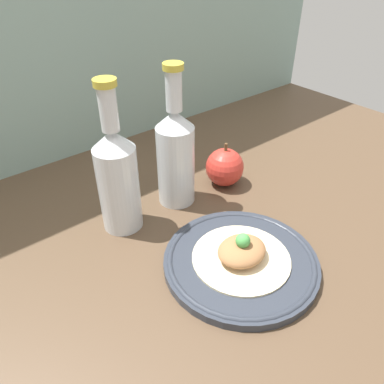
{
  "coord_description": "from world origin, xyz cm",
  "views": [
    {
      "loc": [
        -33.21,
        -36.67,
        49.87
      ],
      "look_at": [
        2.2,
        6.68,
        10.61
      ],
      "focal_mm": 35.0,
      "sensor_mm": 36.0,
      "label": 1
    }
  ],
  "objects_px": {
    "plate": "(241,261)",
    "cider_bottle_right": "(176,154)",
    "cider_bottle_left": "(117,176)",
    "plated_food": "(242,253)",
    "apple": "(225,167)"
  },
  "relations": [
    {
      "from": "cider_bottle_left",
      "to": "apple",
      "type": "height_order",
      "value": "cider_bottle_left"
    },
    {
      "from": "cider_bottle_right",
      "to": "apple",
      "type": "bearing_deg",
      "value": -9.03
    },
    {
      "from": "cider_bottle_left",
      "to": "apple",
      "type": "relative_size",
      "value": 2.84
    },
    {
      "from": "plated_food",
      "to": "cider_bottle_right",
      "type": "relative_size",
      "value": 0.58
    },
    {
      "from": "plate",
      "to": "plated_food",
      "type": "relative_size",
      "value": 1.58
    },
    {
      "from": "plate",
      "to": "cider_bottle_left",
      "type": "height_order",
      "value": "cider_bottle_left"
    },
    {
      "from": "cider_bottle_left",
      "to": "cider_bottle_right",
      "type": "distance_m",
      "value": 0.14
    },
    {
      "from": "plated_food",
      "to": "apple",
      "type": "relative_size",
      "value": 1.65
    },
    {
      "from": "cider_bottle_left",
      "to": "cider_bottle_right",
      "type": "bearing_deg",
      "value": 0.0
    },
    {
      "from": "plated_food",
      "to": "cider_bottle_left",
      "type": "height_order",
      "value": "cider_bottle_left"
    },
    {
      "from": "cider_bottle_right",
      "to": "cider_bottle_left",
      "type": "bearing_deg",
      "value": 180.0
    },
    {
      "from": "cider_bottle_left",
      "to": "cider_bottle_right",
      "type": "relative_size",
      "value": 1.0
    },
    {
      "from": "plate",
      "to": "cider_bottle_right",
      "type": "bearing_deg",
      "value": 81.6
    },
    {
      "from": "plate",
      "to": "cider_bottle_right",
      "type": "xyz_separation_m",
      "value": [
        0.03,
        0.24,
        0.11
      ]
    },
    {
      "from": "apple",
      "to": "plate",
      "type": "bearing_deg",
      "value": -126.82
    }
  ]
}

